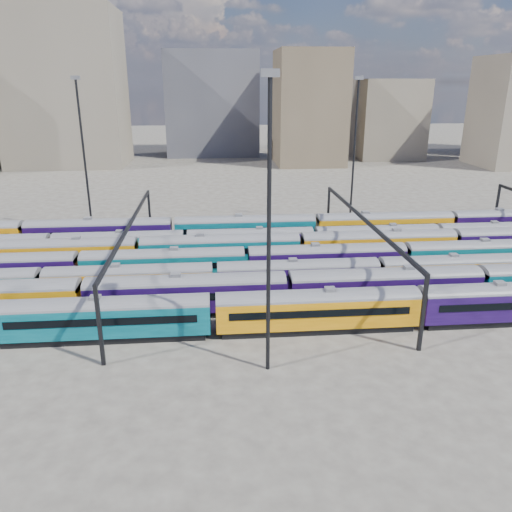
{
  "coord_description": "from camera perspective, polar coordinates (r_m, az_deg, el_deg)",
  "views": [
    {
      "loc": [
        -9.52,
        -61.2,
        24.67
      ],
      "look_at": [
        -4.08,
        0.51,
        3.0
      ],
      "focal_mm": 35.0,
      "sensor_mm": 36.0,
      "label": 1
    }
  ],
  "objects": [
    {
      "name": "rake_5",
      "position": [
        74.77,
        -0.65,
        2.02
      ],
      "size": [
        135.01,
        2.82,
        4.74
      ],
      "color": "black",
      "rests_on": "ground"
    },
    {
      "name": "rake_2",
      "position": [
        63.68,
        13.85,
        -1.58
      ],
      "size": [
        121.02,
        2.95,
        4.97
      ],
      "color": "black",
      "rests_on": "ground"
    },
    {
      "name": "ground",
      "position": [
        66.67,
        3.54,
        -2.48
      ],
      "size": [
        500.0,
        500.0,
        0.0
      ],
      "primitive_type": "plane",
      "color": "#413E37",
      "rests_on": "ground"
    },
    {
      "name": "gantry_1",
      "position": [
        64.61,
        -14.18,
        2.61
      ],
      "size": [
        0.35,
        40.35,
        8.03
      ],
      "color": "black",
      "rests_on": "ground"
    },
    {
      "name": "rake_6",
      "position": [
        79.4,
        -1.24,
        3.38
      ],
      "size": [
        112.76,
        3.3,
        5.57
      ],
      "color": "black",
      "rests_on": "ground"
    },
    {
      "name": "rake_0",
      "position": [
        55.37,
        18.1,
        -5.02
      ],
      "size": [
        129.03,
        3.15,
        5.3
      ],
      "color": "black",
      "rests_on": "ground"
    },
    {
      "name": "mast_1",
      "position": [
        86.35,
        -19.09,
        11.13
      ],
      "size": [
        1.4,
        0.5,
        25.6
      ],
      "color": "black",
      "rests_on": "ground"
    },
    {
      "name": "gantry_2",
      "position": [
        66.68,
        12.2,
        3.28
      ],
      "size": [
        0.35,
        40.35,
        8.03
      ],
      "color": "black",
      "rests_on": "ground"
    },
    {
      "name": "rake_3",
      "position": [
        69.82,
        16.64,
        0.14
      ],
      "size": [
        127.44,
        3.11,
        5.24
      ],
      "color": "black",
      "rests_on": "ground"
    },
    {
      "name": "rake_4",
      "position": [
        69.69,
        -4.08,
        1.03
      ],
      "size": [
        157.08,
        3.28,
        5.54
      ],
      "color": "black",
      "rests_on": "ground"
    },
    {
      "name": "mast_2",
      "position": [
        40.89,
        1.49,
        4.1
      ],
      "size": [
        1.4,
        0.5,
        25.6
      ],
      "color": "black",
      "rests_on": "ground"
    },
    {
      "name": "mast_3",
      "position": [
        89.3,
        11.19,
        12.04
      ],
      "size": [
        1.4,
        0.5,
        25.6
      ],
      "color": "black",
      "rests_on": "ground"
    },
    {
      "name": "rake_1",
      "position": [
        56.22,
        3.6,
        -3.54
      ],
      "size": [
        134.29,
        3.27,
        5.53
      ],
      "color": "black",
      "rests_on": "ground"
    }
  ]
}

